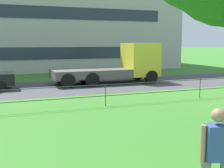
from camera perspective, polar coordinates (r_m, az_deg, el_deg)
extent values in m
cube|color=#424247|center=(18.78, -15.12, -0.87)|extent=(80.00, 6.58, 0.01)
cylinder|color=#333833|center=(13.21, -1.27, -2.06)|extent=(0.04, 0.04, 1.00)
cylinder|color=#333833|center=(15.65, 16.43, -0.81)|extent=(0.04, 0.04, 1.00)
cylinder|color=#333833|center=(12.60, -12.16, -2.96)|extent=(35.41, 0.03, 0.03)
cylinder|color=#333833|center=(12.52, -12.22, -0.71)|extent=(35.41, 0.03, 0.03)
cube|color=#334C99|center=(5.11, 19.38, -10.52)|extent=(0.42, 0.35, 0.60)
sphere|color=#A87A5B|center=(4.99, 19.61, -5.66)|extent=(0.22, 0.22, 0.22)
cylinder|color=#A87A5B|center=(5.38, 20.17, -6.38)|extent=(0.27, 0.63, 0.19)
cylinder|color=#A87A5B|center=(5.03, 16.98, -10.88)|extent=(0.09, 0.09, 0.62)
cylinder|color=black|center=(19.82, -20.40, 0.22)|extent=(0.60, 0.21, 0.60)
cylinder|color=black|center=(18.22, -20.42, -0.42)|extent=(0.60, 0.21, 0.60)
cube|color=yellow|center=(21.29, 5.41, 4.70)|extent=(2.11, 2.31, 2.30)
cube|color=#283342|center=(21.69, 7.53, 5.64)|extent=(0.13, 1.84, 0.87)
cube|color=#56514C|center=(20.00, -4.02, 2.01)|extent=(5.21, 2.32, 0.56)
cylinder|color=black|center=(22.47, 4.87, 1.94)|extent=(0.90, 0.30, 0.90)
cylinder|color=black|center=(20.61, 7.47, 1.35)|extent=(0.90, 0.30, 0.90)
cylinder|color=black|center=(20.96, -5.55, 1.49)|extent=(0.90, 0.30, 0.90)
cylinder|color=black|center=(18.95, -3.81, 0.83)|extent=(0.90, 0.30, 0.90)
cylinder|color=black|center=(20.60, -9.73, 1.30)|extent=(0.90, 0.30, 0.90)
cylinder|color=black|center=(18.54, -8.41, 0.60)|extent=(0.90, 0.30, 0.90)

